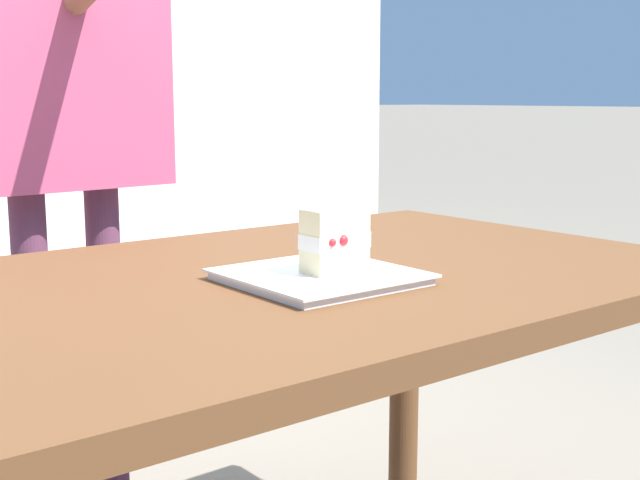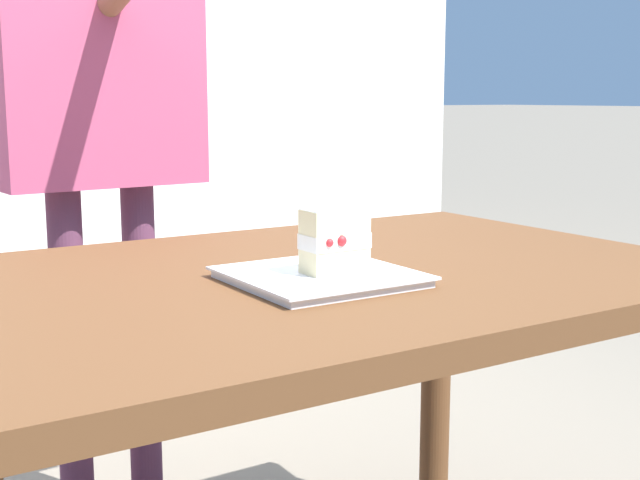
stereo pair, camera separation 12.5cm
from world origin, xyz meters
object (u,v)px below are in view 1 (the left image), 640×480
diner_person (59,62)px  dessert_plate (320,277)px  dessert_fork (336,255)px  cake_slice (335,240)px  patio_table (302,340)px

diner_person → dessert_plate: bearing=94.0°
dessert_fork → cake_slice: bearing=50.0°
dessert_plate → dessert_fork: 0.20m
diner_person → cake_slice: bearing=95.0°
patio_table → dessert_plate: size_ratio=5.06×
dessert_plate → diner_person: bearing=-86.0°
patio_table → dessert_fork: dessert_fork is taller
dessert_plate → diner_person: size_ratio=0.15×
cake_slice → diner_person: size_ratio=0.06×
cake_slice → dessert_fork: bearing=-130.0°
patio_table → diner_person: 0.88m
dessert_fork → diner_person: bearing=-73.8°
cake_slice → diner_person: bearing=-85.0°
cake_slice → dessert_fork: (-0.13, -0.15, -0.06)m
patio_table → cake_slice: size_ratio=13.26×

